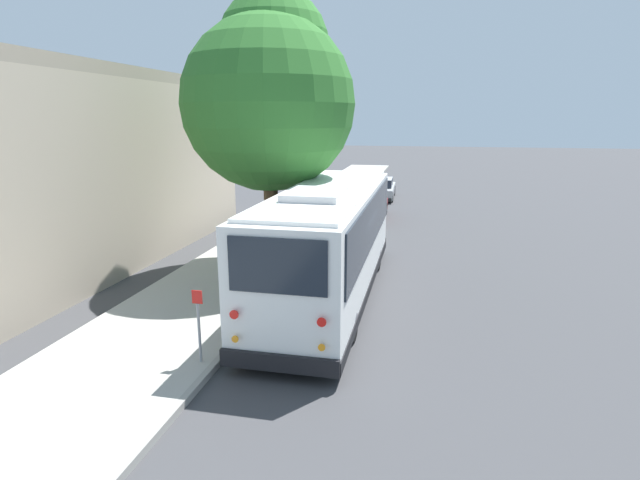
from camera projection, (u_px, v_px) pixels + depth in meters
The scene contains 10 objects.
ground_plane at pixel (334, 299), 14.40m from camera, with size 160.00×160.00×0.00m, color #3D3D3F.
sidewalk_slab at pixel (216, 287), 15.13m from camera, with size 80.00×3.85×0.15m, color #A3A099.
curb_strip at pixel (279, 292), 14.72m from camera, with size 80.00×0.14×0.15m, color gray.
shuttle_bus at pixel (329, 237), 14.16m from camera, with size 10.22×2.65×3.36m.
parked_sedan_maroon at pixel (368, 207), 25.64m from camera, with size 4.36×1.73×1.29m.
parked_sedan_silver at pixel (380, 189), 32.18m from camera, with size 4.70×1.90×1.30m.
street_tree at pixel (270, 92), 15.85m from camera, with size 5.52×5.52×8.95m.
sign_post_near at pixel (199, 325), 10.20m from camera, with size 0.06×0.22×1.56m.
sign_post_far at pixel (234, 305), 12.08m from camera, with size 0.06×0.06×1.04m.
building_backdrop at pixel (50, 175), 17.10m from camera, with size 17.39×6.51×6.72m.
Camera 1 is at (-13.35, -2.46, 5.09)m, focal length 28.00 mm.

